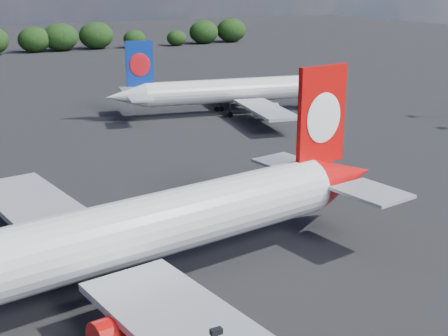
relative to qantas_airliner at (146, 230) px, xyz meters
name	(u,v)px	position (x,y,z in m)	size (l,w,h in m)	color
qantas_airliner	(146,230)	(0.00, 0.00, 0.00)	(49.95, 47.65, 16.31)	silver
china_southern_airliner	(227,91)	(36.46, 55.52, -0.82)	(41.69, 39.80, 13.63)	silver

